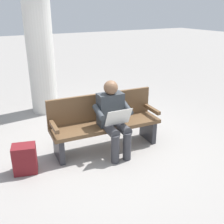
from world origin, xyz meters
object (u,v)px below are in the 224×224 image
object	(u,v)px
backpack	(25,159)
support_pillar	(39,40)
person_seated	(113,116)
bench_near	(105,121)

from	to	relation	value
backpack	support_pillar	xyz separation A→B (m)	(-0.93, -2.25, 1.36)
backpack	person_seated	bearing A→B (deg)	174.84
bench_near	support_pillar	world-z (taller)	support_pillar
bench_near	support_pillar	xyz separation A→B (m)	(0.40, -2.14, 1.11)
bench_near	backpack	xyz separation A→B (m)	(1.33, 0.11, -0.25)
person_seated	support_pillar	distance (m)	2.59
bench_near	person_seated	xyz separation A→B (m)	(-0.03, 0.24, 0.17)
bench_near	backpack	size ratio (longest dim) A/B	4.34
bench_near	backpack	world-z (taller)	bench_near
bench_near	person_seated	size ratio (longest dim) A/B	1.55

